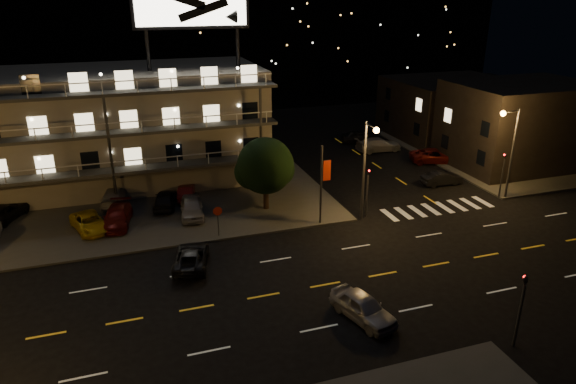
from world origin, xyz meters
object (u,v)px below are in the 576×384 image
object	(u,v)px
lot_car_7	(115,196)
road_car_west	(191,257)
lot_car_4	(192,207)
side_car_0	(442,178)
lot_car_2	(90,223)
tree	(265,167)
road_car_east	(363,307)

from	to	relation	value
lot_car_7	road_car_west	bearing A→B (deg)	119.37
lot_car_4	side_car_0	distance (m)	23.42
lot_car_4	side_car_0	bearing A→B (deg)	6.33
lot_car_2	lot_car_7	world-z (taller)	lot_car_7
tree	lot_car_4	distance (m)	6.69
tree	lot_car_7	distance (m)	13.21
road_car_west	side_car_0	bearing A→B (deg)	-148.04
lot_car_7	road_car_east	distance (m)	24.92
lot_car_7	road_car_east	bearing A→B (deg)	129.82
lot_car_7	road_car_west	xyz separation A→B (m)	(4.62, -12.41, -0.20)
side_car_0	lot_car_7	bearing A→B (deg)	83.27
lot_car_4	road_car_west	xyz separation A→B (m)	(-1.20, -7.76, -0.26)
lot_car_2	lot_car_4	world-z (taller)	lot_car_4
lot_car_2	lot_car_7	xyz separation A→B (m)	(1.90, 4.86, 0.08)
side_car_0	tree	bearing A→B (deg)	93.74
lot_car_7	road_car_east	xyz separation A→B (m)	(12.80, -21.38, -0.10)
lot_car_4	road_car_east	bearing A→B (deg)	-61.42
tree	road_car_west	size ratio (longest dim) A/B	1.32
lot_car_2	lot_car_7	size ratio (longest dim) A/B	0.93
tree	lot_car_7	bearing A→B (deg)	157.06
road_car_west	road_car_east	bearing A→B (deg)	146.49
lot_car_4	road_car_west	size ratio (longest dim) A/B	0.96
lot_car_2	road_car_east	size ratio (longest dim) A/B	1.02
lot_car_2	lot_car_7	distance (m)	5.21
lot_car_7	side_car_0	bearing A→B (deg)	-179.83
lot_car_4	road_car_east	size ratio (longest dim) A/B	1.02
tree	road_car_west	bearing A→B (deg)	-134.46
side_car_0	lot_car_4	bearing A→B (deg)	92.38
tree	lot_car_4	bearing A→B (deg)	176.45
lot_car_7	side_car_0	size ratio (longest dim) A/B	1.21
tree	road_car_east	xyz separation A→B (m)	(0.92, -16.36, -3.01)
tree	lot_car_7	xyz separation A→B (m)	(-11.87, 5.02, -2.91)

